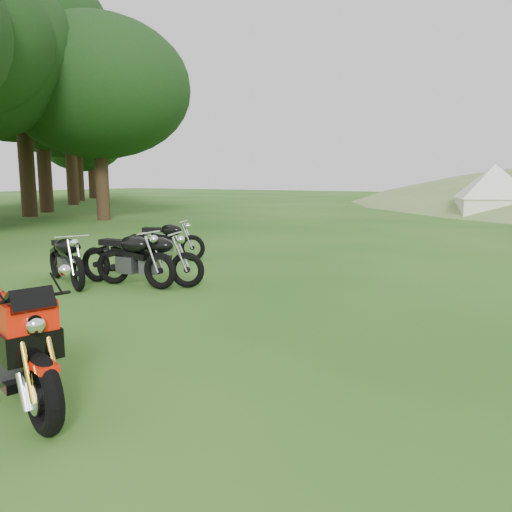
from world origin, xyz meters
The scene contains 8 objects.
ground centered at (0.00, 0.00, 0.00)m, with size 120.00×120.00×0.00m, color #185011.
treeline centered at (-20.00, 15.00, 0.00)m, with size 28.00×32.00×14.00m, color black, non-canonical shape.
sport_motorcycle centered at (-0.98, -1.83, 0.60)m, with size 2.00×0.50×1.20m, color red, non-canonical shape.
vintage_moto_a centered at (-3.05, 2.05, 0.49)m, with size 1.88×0.44×0.99m, color black, non-canonical shape.
vintage_moto_b centered at (-4.36, 1.40, 0.48)m, with size 1.82×0.42×0.96m, color black, non-canonical shape.
vintage_moto_c centered at (-3.41, 1.88, 0.51)m, with size 1.93×0.45×1.02m, color black, non-canonical shape.
vintage_moto_d centered at (-4.63, 4.23, 0.47)m, with size 1.80×0.42×0.95m, color black, non-canonical shape.
tent_left centered at (0.27, 21.33, 1.26)m, with size 2.90×2.90×2.51m, color white, non-canonical shape.
Camera 1 is at (2.76, -4.15, 1.83)m, focal length 35.00 mm.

